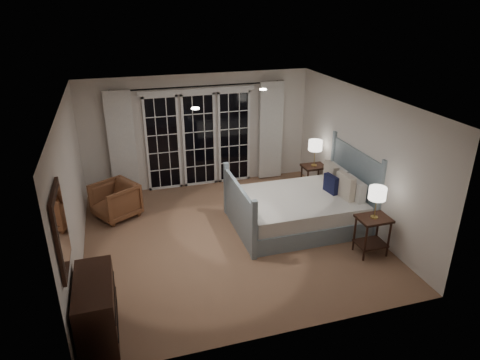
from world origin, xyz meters
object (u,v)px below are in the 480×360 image
object	(u,v)px
nightstand_right	(313,175)
armchair	(115,201)
lamp_right	(315,146)
dresser	(96,308)
lamp_left	(377,194)
bed	(301,208)
nightstand_left	(372,230)

from	to	relation	value
nightstand_right	armchair	size ratio (longest dim) A/B	0.83
lamp_right	dresser	bearing A→B (deg)	-145.31
nightstand_right	lamp_right	world-z (taller)	lamp_right
lamp_left	bed	bearing A→B (deg)	119.43
armchair	dresser	world-z (taller)	dresser
armchair	dresser	bearing A→B (deg)	-36.07
bed	armchair	xyz separation A→B (m)	(-3.32, 1.31, 0.01)
nightstand_left	lamp_left	xyz separation A→B (m)	(0.00, 0.00, 0.66)
bed	armchair	bearing A→B (deg)	158.52
nightstand_right	lamp_right	size ratio (longest dim) A/B	1.11
bed	nightstand_left	world-z (taller)	bed
dresser	nightstand_right	bearing A→B (deg)	34.69
nightstand_left	dresser	size ratio (longest dim) A/B	0.61
dresser	lamp_left	bearing A→B (deg)	8.07
dresser	armchair	bearing A→B (deg)	84.17
bed	dresser	size ratio (longest dim) A/B	2.12
bed	lamp_right	size ratio (longest dim) A/B	4.15
nightstand_right	lamp_right	xyz separation A→B (m)	(0.00, 0.00, 0.67)
bed	dresser	world-z (taller)	bed
lamp_left	armchair	distance (m)	4.84
bed	nightstand_right	world-z (taller)	bed
armchair	bed	bearing A→B (deg)	38.27
nightstand_left	lamp_left	bearing A→B (deg)	90.00
nightstand_left	lamp_left	size ratio (longest dim) A/B	1.25
nightstand_left	lamp_left	world-z (taller)	lamp_left
bed	nightstand_left	size ratio (longest dim) A/B	3.50
nightstand_right	lamp_left	bearing A→B (deg)	-92.97
nightstand_left	dresser	xyz separation A→B (m)	(-4.35, -0.62, -0.05)
lamp_right	lamp_left	bearing A→B (deg)	-92.97
nightstand_left	armchair	world-z (taller)	armchair
dresser	nightstand_left	bearing A→B (deg)	8.07
bed	lamp_right	bearing A→B (deg)	55.54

